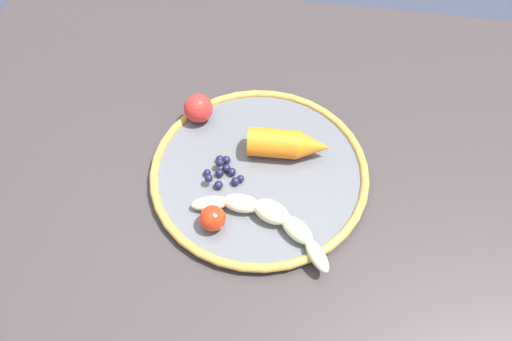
% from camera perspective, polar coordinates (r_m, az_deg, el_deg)
% --- Properties ---
extents(dining_table, '(1.04, 0.86, 0.75)m').
position_cam_1_polar(dining_table, '(0.80, 0.05, -5.95)').
color(dining_table, '#342E2F').
rests_on(dining_table, ground_plane).
extents(plate, '(0.31, 0.31, 0.02)m').
position_cam_1_polar(plate, '(0.73, -0.00, -0.13)').
color(plate, '#54575E').
rests_on(plate, dining_table).
extents(banana, '(0.19, 0.10, 0.03)m').
position_cam_1_polar(banana, '(0.67, 1.30, -5.29)').
color(banana, beige).
rests_on(banana, plate).
extents(carrot_orange, '(0.12, 0.05, 0.04)m').
position_cam_1_polar(carrot_orange, '(0.73, 3.68, 2.90)').
color(carrot_orange, orange).
rests_on(carrot_orange, plate).
extents(blueberry_pile, '(0.06, 0.06, 0.02)m').
position_cam_1_polar(blueberry_pile, '(0.72, -3.65, -0.15)').
color(blueberry_pile, '#191638').
rests_on(blueberry_pile, plate).
extents(tomato_near, '(0.04, 0.04, 0.04)m').
position_cam_1_polar(tomato_near, '(0.77, -6.38, 6.84)').
color(tomato_near, red).
rests_on(tomato_near, plate).
extents(tomato_mid, '(0.03, 0.03, 0.03)m').
position_cam_1_polar(tomato_mid, '(0.67, -4.82, -5.28)').
color(tomato_mid, red).
rests_on(tomato_mid, plate).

